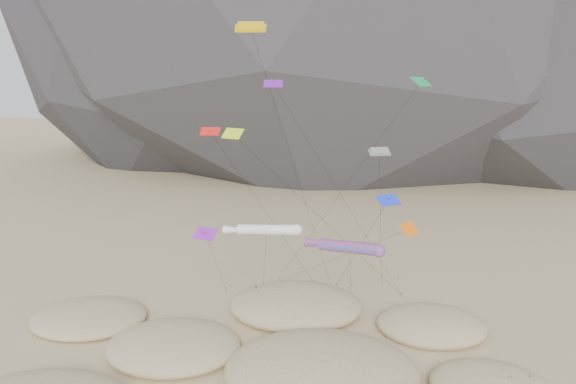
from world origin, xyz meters
name	(u,v)px	position (x,y,z in m)	size (l,w,h in m)	color
dunes	(265,368)	(-1.68, 2.96, 0.74)	(48.32, 37.42, 3.98)	#CCB789
dune_grass	(271,361)	(-1.30, 4.04, 0.86)	(42.74, 29.91, 1.54)	black
kite_stakes	(317,285)	(1.84, 23.58, 0.15)	(20.57, 5.48, 0.30)	#3F2D1E
rainbow_tube_kite	(346,247)	(4.92, 7.21, 10.26)	(7.09, 17.21, 11.15)	red
white_tube_kite	(264,230)	(-2.44, 8.74, 11.15)	(7.44, 12.85, 11.89)	white
orange_parafoil	(252,31)	(-3.87, 12.51, 28.69)	(9.06, 11.34, 29.55)	#D9A20B
multi_parafoil	(379,155)	(7.82, 10.95, 17.80)	(2.86, 14.43, 18.50)	#E34617
delta_kites	(312,168)	(1.79, 10.83, 16.50)	(22.32, 20.26, 24.58)	red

